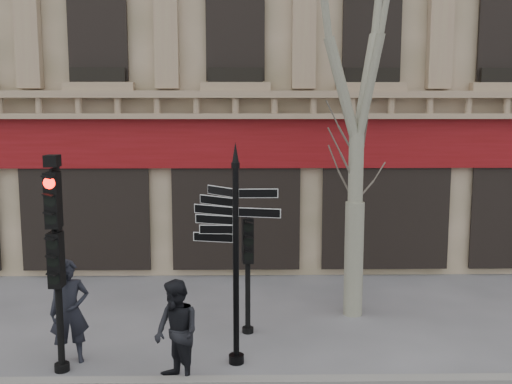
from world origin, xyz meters
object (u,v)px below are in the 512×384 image
at_px(traffic_signal_secondary, 248,253).
at_px(pedestrian_b, 177,333).
at_px(traffic_signal_main, 56,237).
at_px(pedestrian_a, 69,312).
at_px(fingerpost, 236,217).

height_order(traffic_signal_secondary, pedestrian_b, traffic_signal_secondary).
relative_size(traffic_signal_main, pedestrian_b, 2.15).
relative_size(pedestrian_a, pedestrian_b, 1.08).
distance_m(fingerpost, pedestrian_b, 2.13).
height_order(fingerpost, traffic_signal_main, fingerpost).
bearing_deg(traffic_signal_main, fingerpost, 5.03).
height_order(fingerpost, traffic_signal_secondary, fingerpost).
xyz_separation_m(fingerpost, pedestrian_a, (-2.92, 0.10, -1.69)).
distance_m(fingerpost, traffic_signal_secondary, 1.72).
bearing_deg(pedestrian_b, fingerpost, 89.75).
distance_m(traffic_signal_main, traffic_signal_secondary, 3.65).
relative_size(fingerpost, pedestrian_a, 2.11).
xyz_separation_m(fingerpost, traffic_signal_main, (-2.97, -0.27, -0.28)).
height_order(traffic_signal_secondary, pedestrian_a, traffic_signal_secondary).
bearing_deg(traffic_signal_secondary, pedestrian_b, -124.84).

